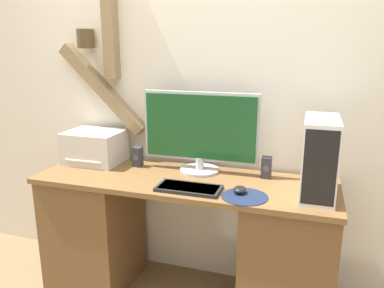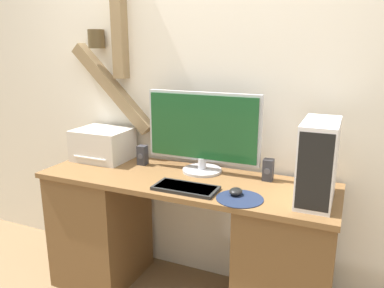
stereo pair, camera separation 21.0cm
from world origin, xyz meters
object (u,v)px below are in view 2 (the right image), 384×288
at_px(printer, 103,144).
at_px(computer_tower, 318,162).
at_px(mouse, 236,192).
at_px(speaker_left, 143,155).
at_px(keyboard, 186,188).
at_px(speaker_right, 268,170).
at_px(monitor, 203,131).

bearing_deg(printer, computer_tower, -6.33).
xyz_separation_m(mouse, speaker_left, (-0.71, 0.26, 0.04)).
xyz_separation_m(mouse, computer_tower, (0.38, 0.10, 0.18)).
bearing_deg(keyboard, speaker_right, 40.73).
relative_size(monitor, keyboard, 2.06).
height_order(keyboard, printer, printer).
relative_size(printer, speaker_right, 2.82).
bearing_deg(speaker_left, speaker_right, 2.09).
height_order(computer_tower, speaker_left, computer_tower).
xyz_separation_m(keyboard, printer, (-0.74, 0.28, 0.09)).
bearing_deg(mouse, printer, 165.84).
xyz_separation_m(computer_tower, speaker_right, (-0.28, 0.19, -0.14)).
distance_m(mouse, speaker_left, 0.76).
distance_m(computer_tower, speaker_left, 1.11).
bearing_deg(printer, speaker_left, 0.86).
distance_m(keyboard, speaker_left, 0.53).
height_order(keyboard, speaker_left, speaker_left).
distance_m(monitor, speaker_right, 0.45).
relative_size(mouse, speaker_right, 0.66).
distance_m(computer_tower, printer, 1.41).
bearing_deg(speaker_left, computer_tower, -8.32).
relative_size(keyboard, mouse, 4.17).
height_order(mouse, speaker_left, speaker_left).
distance_m(keyboard, speaker_right, 0.49).
xyz_separation_m(printer, speaker_right, (1.12, 0.03, -0.04)).
bearing_deg(printer, mouse, -14.16).
xyz_separation_m(monitor, keyboard, (0.03, -0.32, -0.25)).
bearing_deg(speaker_right, keyboard, -139.27).
bearing_deg(computer_tower, monitor, 164.76).
bearing_deg(speaker_left, monitor, 3.75).
distance_m(keyboard, printer, 0.80).
relative_size(computer_tower, speaker_left, 3.21).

